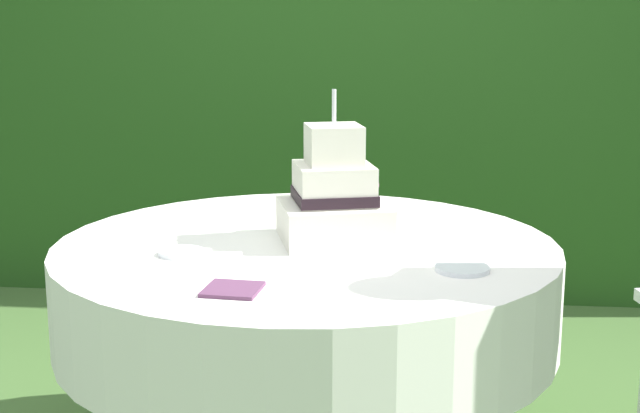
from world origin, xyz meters
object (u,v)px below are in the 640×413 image
(napkin_stack, at_px, (233,289))
(serving_plate_far, at_px, (462,269))
(cake_table, at_px, (306,290))
(serving_plate_near, at_px, (181,252))
(wedding_cake, at_px, (335,199))

(napkin_stack, bearing_deg, serving_plate_far, 22.74)
(cake_table, distance_m, napkin_stack, 0.49)
(cake_table, bearing_deg, serving_plate_far, -29.25)
(cake_table, xyz_separation_m, serving_plate_near, (-0.31, -0.16, 0.14))
(wedding_cake, bearing_deg, serving_plate_far, -38.90)
(serving_plate_near, bearing_deg, cake_table, 26.74)
(serving_plate_near, bearing_deg, napkin_stack, -56.59)
(cake_table, relative_size, napkin_stack, 11.09)
(cake_table, bearing_deg, serving_plate_near, -153.26)
(serving_plate_near, relative_size, napkin_stack, 0.97)
(serving_plate_near, relative_size, serving_plate_far, 0.90)
(cake_table, height_order, serving_plate_near, serving_plate_near)
(serving_plate_far, height_order, napkin_stack, serving_plate_far)
(wedding_cake, bearing_deg, napkin_stack, -111.12)
(wedding_cake, xyz_separation_m, serving_plate_near, (-0.39, -0.20, -0.11))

